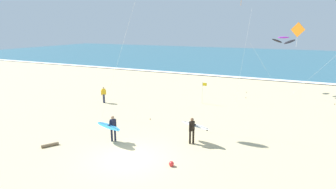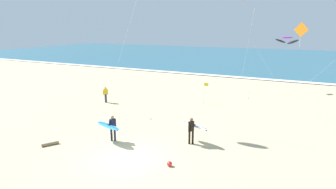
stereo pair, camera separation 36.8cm
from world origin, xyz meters
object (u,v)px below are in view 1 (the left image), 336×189
Objects in this scene: surfer_trailing at (193,127)px; kite_diamond_amber_high at (299,31)px; beach_ball at (171,164)px; lifeguard_flag at (203,91)px; kite_arc_violet_mid at (283,40)px; surfer_lead at (111,127)px; driftwood_log at (50,145)px; bystander_yellow_top at (104,95)px.

kite_diamond_amber_high reaches higher than surfer_trailing.
lifeguard_flag is at bearing 100.80° from beach_ball.
lifeguard_flag is at bearing -124.79° from kite_arc_violet_mid.
lifeguard_flag is at bearing 104.57° from surfer_trailing.
surfer_lead is 3.84m from driftwood_log.
surfer_lead is at bearing 35.26° from driftwood_log.
surfer_lead is 0.27× the size of kite_diamond_amber_high.
surfer_lead is 9.85m from bystander_yellow_top.
surfer_lead is 5.01m from beach_ball.
driftwood_log is at bearing -122.91° from kite_diamond_amber_high.
driftwood_log is (-11.62, -22.32, -5.66)m from kite_arc_violet_mid.
bystander_yellow_top is (-14.98, -12.68, -4.94)m from kite_arc_violet_mid.
beach_ball is (11.15, -8.75, -0.67)m from bystander_yellow_top.
kite_diamond_amber_high is at bearing 41.67° from lifeguard_flag.
surfer_lead is at bearing -156.35° from surfer_trailing.
kite_arc_violet_mid is 0.80× the size of kite_diamond_amber_high.
driftwood_log is (-7.79, -4.23, -0.95)m from surfer_trailing.
kite_arc_violet_mid reaches higher than surfer_lead.
kite_diamond_amber_high is (10.04, 18.06, 5.68)m from surfer_lead.
beach_ball is at bearing -79.20° from lifeguard_flag.
lifeguard_flag is (-7.67, -6.83, -5.46)m from kite_diamond_amber_high.
lifeguard_flag is at bearing 67.99° from driftwood_log.
surfer_lead is at bearing -49.52° from bystander_yellow_top.
surfer_trailing is 0.28× the size of kite_diamond_amber_high.
kite_diamond_amber_high is 4.81× the size of bystander_yellow_top.
kite_arc_violet_mid is at bearing 124.58° from kite_diamond_amber_high.
kite_arc_violet_mid is (8.58, 20.17, 4.71)m from surfer_lead.
kite_diamond_amber_high reaches higher than kite_arc_violet_mid.
driftwood_log is at bearing -70.81° from bystander_yellow_top.
beach_ball is (0.01, -3.35, -0.90)m from surfer_trailing.
beach_ball is (4.76, -1.27, -0.91)m from surfer_lead.
driftwood_log is at bearing -144.74° from surfer_lead.
kite_arc_violet_mid is 20.24m from bystander_yellow_top.
bystander_yellow_top is 10.23m from driftwood_log.
lifeguard_flag reaches higher than surfer_trailing.
bystander_yellow_top is (-6.39, 7.49, -0.23)m from surfer_lead.
surfer_trailing is at bearing -101.96° from kite_arc_violet_mid.
kite_arc_violet_mid is 11.77m from lifeguard_flag.
kite_diamond_amber_high is (5.29, 15.98, 5.68)m from surfer_trailing.
kite_arc_violet_mid reaches higher than driftwood_log.
beach_ball is (-3.83, -21.44, -5.61)m from kite_arc_violet_mid.
kite_arc_violet_mid is 6.10× the size of driftwood_log.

